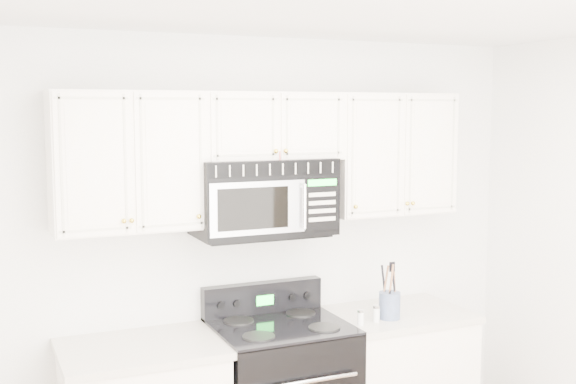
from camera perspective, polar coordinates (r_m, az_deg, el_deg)
room at (r=2.92m, az=10.56°, el=-10.90°), size 3.51×3.51×2.61m
upper_cabinets at (r=4.20m, az=-1.58°, el=3.30°), size 2.44×0.37×0.75m
microwave at (r=4.17m, az=-1.97°, el=-0.36°), size 0.80×0.45×0.44m
utensil_crock at (r=4.42m, az=8.03°, el=-8.75°), size 0.13×0.13×0.34m
shaker_salt at (r=4.28m, az=5.76°, el=-9.83°), size 0.04×0.04×0.09m
shaker_pepper at (r=4.35m, az=6.99°, el=-9.51°), size 0.04×0.04×0.10m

